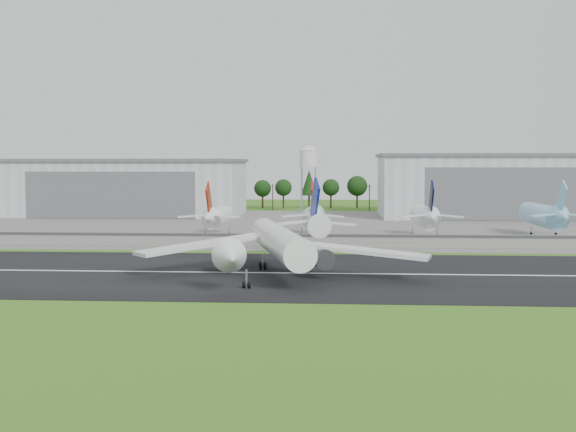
# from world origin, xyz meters

# --- Properties ---
(ground) EXTENTS (600.00, 600.00, 0.00)m
(ground) POSITION_xyz_m (0.00, 0.00, 0.00)
(ground) COLOR #2E6B19
(ground) RESTS_ON ground
(runway) EXTENTS (320.00, 60.00, 0.10)m
(runway) POSITION_xyz_m (0.00, 10.00, 0.05)
(runway) COLOR black
(runway) RESTS_ON ground
(runway_centerline) EXTENTS (220.00, 1.00, 0.02)m
(runway_centerline) POSITION_xyz_m (0.00, 10.00, 0.11)
(runway_centerline) COLOR white
(runway_centerline) RESTS_ON runway
(apron) EXTENTS (320.00, 150.00, 0.10)m
(apron) POSITION_xyz_m (0.00, 120.00, 0.05)
(apron) COLOR slate
(apron) RESTS_ON ground
(blast_fence) EXTENTS (240.00, 0.61, 3.50)m
(blast_fence) POSITION_xyz_m (0.00, 54.99, 1.81)
(blast_fence) COLOR gray
(blast_fence) RESTS_ON ground
(hangar_west) EXTENTS (97.00, 44.00, 23.20)m
(hangar_west) POSITION_xyz_m (-80.00, 164.92, 11.63)
(hangar_west) COLOR silver
(hangar_west) RESTS_ON ground
(hangar_east) EXTENTS (102.00, 47.00, 25.20)m
(hangar_east) POSITION_xyz_m (75.00, 164.92, 12.63)
(hangar_east) COLOR silver
(hangar_east) RESTS_ON ground
(water_tower) EXTENTS (8.40, 8.40, 29.40)m
(water_tower) POSITION_xyz_m (-5.00, 185.00, 24.55)
(water_tower) COLOR #99999E
(water_tower) RESTS_ON ground
(utility_poles) EXTENTS (230.00, 3.00, 12.00)m
(utility_poles) POSITION_xyz_m (0.00, 200.00, 0.00)
(utility_poles) COLOR black
(utility_poles) RESTS_ON ground
(treeline) EXTENTS (320.00, 16.00, 22.00)m
(treeline) POSITION_xyz_m (0.00, 215.00, 0.00)
(treeline) COLOR black
(treeline) RESTS_ON ground
(main_airliner) EXTENTS (55.69, 58.68, 18.17)m
(main_airliner) POSITION_xyz_m (-4.02, 9.58, 4.89)
(main_airliner) COLOR white
(main_airliner) RESTS_ON runway
(parked_jet_red_a) EXTENTS (7.36, 31.29, 16.51)m
(parked_jet_red_a) POSITION_xyz_m (-27.44, 76.54, 6.02)
(parked_jet_red_a) COLOR white
(parked_jet_red_a) RESTS_ON ground
(parked_jet_red_b) EXTENTS (7.36, 31.29, 16.75)m
(parked_jet_red_b) POSITION_xyz_m (0.63, 76.57, 6.24)
(parked_jet_red_b) COLOR silver
(parked_jet_red_b) RESTS_ON ground
(parked_jet_navy) EXTENTS (7.36, 31.29, 16.85)m
(parked_jet_navy) POSITION_xyz_m (32.21, 76.58, 6.34)
(parked_jet_navy) COLOR white
(parked_jet_navy) RESTS_ON ground
(parked_jet_skyblue) EXTENTS (7.36, 37.29, 17.05)m
(parked_jet_skyblue) POSITION_xyz_m (66.68, 81.61, 6.47)
(parked_jet_skyblue) COLOR #8CD0F2
(parked_jet_skyblue) RESTS_ON ground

